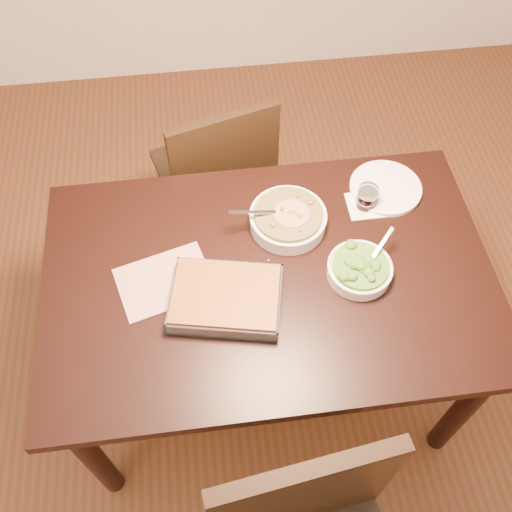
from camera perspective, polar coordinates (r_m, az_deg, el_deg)
The scene contains 10 objects.
ground at distance 2.43m, azimuth 0.96°, elevation -11.39°, with size 4.00×4.00×0.00m, color #4B3115.
table at distance 1.85m, azimuth 1.24°, elevation -3.44°, with size 1.40×0.90×0.75m.
magazine_a at distance 1.77m, azimuth -9.11°, elevation -2.50°, with size 0.28×0.21×0.01m, color #A5382F.
coaster at distance 1.96m, azimuth 10.84°, elevation 5.01°, with size 0.12×0.12×0.00m, color white.
stew_bowl at distance 1.85m, azimuth 3.22°, elevation 3.77°, with size 0.28×0.25×0.10m.
broccoli_bowl at distance 1.77m, azimuth 10.33°, elevation -1.28°, with size 0.20×0.20×0.08m.
baking_dish at distance 1.69m, azimuth -3.03°, elevation -4.20°, with size 0.37×0.30×0.06m.
wine_tumbler at distance 1.93m, azimuth 11.04°, elevation 5.81°, with size 0.07×0.07×0.08m.
dinner_plate at distance 2.02m, azimuth 12.82°, elevation 6.66°, with size 0.25×0.25×0.02m, color white.
chair_far at distance 2.36m, azimuth -3.87°, elevation 8.18°, with size 0.52×0.52×0.90m.
Camera 1 is at (-0.16, -0.93, 2.24)m, focal length 40.00 mm.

